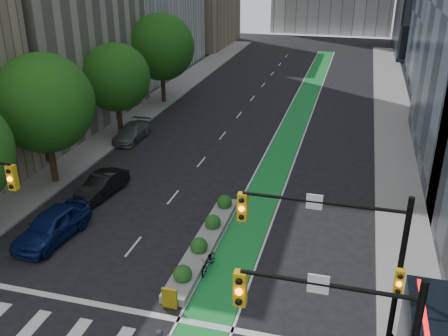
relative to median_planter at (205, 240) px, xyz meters
The scene contains 14 objects.
ground 7.15m from the median_planter, 99.68° to the right, with size 160.00×160.00×0.00m, color black.
sidewalk_left 22.18m from the median_planter, 125.89° to the left, with size 3.60×90.00×0.15m, color gray.
sidewalk_right 20.86m from the median_planter, 59.45° to the left, with size 3.60×90.00×0.15m, color gray.
bike_lane_paint 23.04m from the median_planter, 85.52° to the left, with size 2.20×70.00×0.01m, color #198D36.
tree_mid 14.16m from the median_planter, 157.87° to the left, with size 6.40×6.40×8.78m.
tree_midfar 19.84m from the median_planter, 129.19° to the left, with size 5.60×5.60×7.76m.
tree_far 28.29m from the median_planter, 116.05° to the left, with size 6.60×6.60×9.00m.
signal_right 10.89m from the median_planter, 41.32° to the right, with size 5.82×0.51×7.20m.
median_planter is the anchor object (origin of this frame).
bicycle 2.16m from the median_planter, 68.29° to the right, with size 0.62×1.77×0.93m, color gray.
parked_car_left_near 8.35m from the median_planter, 169.70° to the right, with size 2.03×5.05×1.72m, color #0D1C53.
parked_car_left_mid 9.19m from the median_planter, 153.25° to the left, with size 1.49×4.27×1.41m, color black.
parked_car_left_far 17.60m from the median_planter, 127.45° to the left, with size 1.88×4.63×1.34m, color slate.
pedestrian_near 11.84m from the median_planter, 17.91° to the right, with size 0.80×0.62×1.65m, color gray.
Camera 1 is at (8.14, -14.64, 14.54)m, focal length 40.00 mm.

